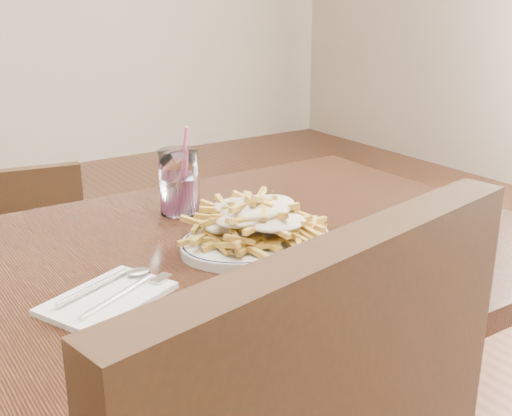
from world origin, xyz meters
TOP-DOWN VIEW (x-y plane):
  - table at (0.00, 0.00)m, footprint 1.20×0.80m
  - chair_far at (-0.19, 0.73)m, footprint 0.42×0.42m
  - fries_plate at (0.07, -0.02)m, footprint 0.34×0.31m
  - loaded_fries at (0.07, -0.02)m, footprint 0.26×0.22m
  - napkin at (-0.23, -0.07)m, footprint 0.21×0.18m
  - cutlery at (-0.23, -0.07)m, footprint 0.18×0.14m
  - water_glass at (0.04, 0.21)m, footprint 0.08×0.08m

SIDE VIEW (x-z plane):
  - chair_far at x=-0.19m, z-range 0.05..0.83m
  - table at x=0.00m, z-range 0.30..1.05m
  - napkin at x=-0.23m, z-range 0.75..0.76m
  - fries_plate at x=0.07m, z-range 0.75..0.77m
  - cutlery at x=-0.23m, z-range 0.76..0.77m
  - water_glass at x=0.04m, z-range 0.72..0.89m
  - loaded_fries at x=0.07m, z-range 0.77..0.84m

